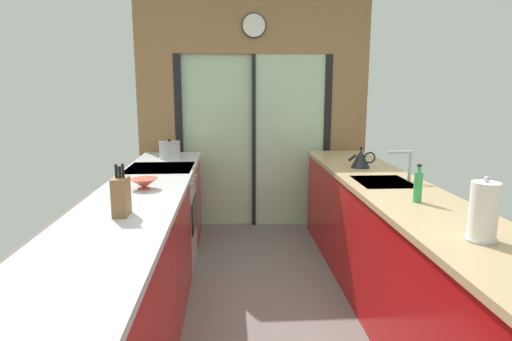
# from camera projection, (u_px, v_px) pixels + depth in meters

# --- Properties ---
(ground_plane) EXTENTS (5.04, 7.60, 0.02)m
(ground_plane) POSITION_uv_depth(u_px,v_px,m) (266.00, 294.00, 3.45)
(ground_plane) COLOR slate
(back_wall_unit) EXTENTS (2.64, 0.12, 2.70)m
(back_wall_unit) POSITION_uv_depth(u_px,v_px,m) (254.00, 97.00, 4.92)
(back_wall_unit) COLOR olive
(back_wall_unit) RESTS_ON ground_plane
(left_counter_run) EXTENTS (0.62, 3.80, 0.92)m
(left_counter_run) POSITION_uv_depth(u_px,v_px,m) (136.00, 265.00, 2.85)
(left_counter_run) COLOR #AD0C0F
(left_counter_run) RESTS_ON ground_plane
(right_counter_run) EXTENTS (0.62, 3.80, 0.92)m
(right_counter_run) POSITION_uv_depth(u_px,v_px,m) (395.00, 250.00, 3.12)
(right_counter_run) COLOR #AD0C0F
(right_counter_run) RESTS_ON ground_plane
(sink_faucet) EXTENTS (0.19, 0.02, 0.24)m
(sink_faucet) POSITION_uv_depth(u_px,v_px,m) (406.00, 161.00, 3.26)
(sink_faucet) COLOR #B7BABC
(sink_faucet) RESTS_ON right_counter_run
(oven_range) EXTENTS (0.60, 0.60, 0.92)m
(oven_range) POSITION_uv_depth(u_px,v_px,m) (162.00, 217.00, 3.94)
(oven_range) COLOR #B7BABC
(oven_range) RESTS_ON ground_plane
(mixing_bowl) EXTENTS (0.20, 0.20, 0.08)m
(mixing_bowl) POSITION_uv_depth(u_px,v_px,m) (144.00, 183.00, 3.03)
(mixing_bowl) COLOR #BC4C38
(mixing_bowl) RESTS_ON left_counter_run
(knife_block) EXTENTS (0.08, 0.14, 0.30)m
(knife_block) POSITION_uv_depth(u_px,v_px,m) (121.00, 196.00, 2.39)
(knife_block) COLOR brown
(knife_block) RESTS_ON left_counter_run
(stock_pot) EXTENTS (0.21, 0.21, 0.20)m
(stock_pot) POSITION_uv_depth(u_px,v_px,m) (170.00, 150.00, 4.35)
(stock_pot) COLOR #B7BABC
(stock_pot) RESTS_ON left_counter_run
(kettle) EXTENTS (0.25, 0.17, 0.19)m
(kettle) POSITION_uv_depth(u_px,v_px,m) (361.00, 159.00, 3.84)
(kettle) COLOR black
(kettle) RESTS_ON right_counter_run
(soap_bottle) EXTENTS (0.05, 0.05, 0.24)m
(soap_bottle) POSITION_uv_depth(u_px,v_px,m) (418.00, 186.00, 2.68)
(soap_bottle) COLOR #339E56
(soap_bottle) RESTS_ON right_counter_run
(paper_towel_roll) EXTENTS (0.15, 0.15, 0.31)m
(paper_towel_roll) POSITION_uv_depth(u_px,v_px,m) (483.00, 212.00, 1.99)
(paper_towel_roll) COLOR #B7BABC
(paper_towel_roll) RESTS_ON right_counter_run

